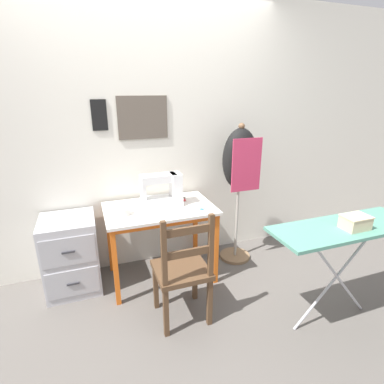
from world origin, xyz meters
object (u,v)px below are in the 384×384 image
at_px(wooden_chair, 183,271).
at_px(storage_box, 355,222).
at_px(sewing_machine, 164,191).
at_px(dress_form, 240,165).
at_px(scissors, 205,208).
at_px(ironing_board, 345,231).
at_px(fabric_bowl, 123,211).
at_px(thread_spool_near_machine, 184,199).
at_px(filing_cabinet, 71,254).

relative_size(wooden_chair, storage_box, 4.97).
xyz_separation_m(sewing_machine, dress_form, (0.77, 0.02, 0.16)).
xyz_separation_m(sewing_machine, scissors, (0.32, -0.21, -0.14)).
bearing_deg(ironing_board, fabric_bowl, 146.25).
relative_size(thread_spool_near_machine, filing_cabinet, 0.06).
bearing_deg(ironing_board, scissors, 130.96).
relative_size(scissors, storage_box, 0.82).
relative_size(thread_spool_near_machine, storage_box, 0.23).
bearing_deg(wooden_chair, ironing_board, -20.33).
distance_m(wooden_chair, filing_cabinet, 1.08).
relative_size(sewing_machine, storage_box, 2.02).
height_order(thread_spool_near_machine, filing_cabinet, thread_spool_near_machine).
relative_size(filing_cabinet, dress_form, 0.48).
bearing_deg(dress_form, storage_box, -75.44).
bearing_deg(ironing_board, filing_cabinet, 149.57).
distance_m(fabric_bowl, dress_form, 1.19).
relative_size(fabric_bowl, thread_spool_near_machine, 2.88).
xyz_separation_m(thread_spool_near_machine, dress_form, (0.57, -0.02, 0.29)).
bearing_deg(filing_cabinet, sewing_machine, -4.34).
relative_size(dress_form, storage_box, 7.67).
relative_size(filing_cabinet, ironing_board, 0.61).
relative_size(wooden_chair, ironing_board, 0.83).
height_order(scissors, dress_form, dress_form).
relative_size(wooden_chair, filing_cabinet, 1.36).
xyz_separation_m(scissors, thread_spool_near_machine, (-0.11, 0.25, 0.01)).
distance_m(dress_form, storage_box, 1.17).
xyz_separation_m(scissors, storage_box, (0.75, -0.89, 0.14)).
xyz_separation_m(wooden_chair, dress_form, (0.81, 0.67, 0.59)).
bearing_deg(wooden_chair, sewing_machine, 86.69).
bearing_deg(ironing_board, sewing_machine, 135.06).
distance_m(wooden_chair, dress_form, 1.20).
xyz_separation_m(sewing_machine, fabric_bowl, (-0.38, -0.09, -0.11)).
relative_size(dress_form, ironing_board, 1.28).
bearing_deg(scissors, sewing_machine, 147.19).
bearing_deg(thread_spool_near_machine, dress_form, -1.79).
distance_m(sewing_machine, storage_box, 1.53).
distance_m(filing_cabinet, storage_box, 2.29).
bearing_deg(wooden_chair, dress_form, 39.57).
relative_size(sewing_machine, wooden_chair, 0.41).
height_order(filing_cabinet, storage_box, storage_box).
height_order(filing_cabinet, ironing_board, ironing_board).
bearing_deg(fabric_bowl, dress_form, 5.78).
bearing_deg(scissors, storage_box, -50.19).
xyz_separation_m(scissors, dress_form, (0.45, 0.23, 0.30)).
relative_size(sewing_machine, dress_form, 0.26).
bearing_deg(filing_cabinet, thread_spool_near_machine, -1.16).
bearing_deg(filing_cabinet, wooden_chair, -41.35).
bearing_deg(ironing_board, wooden_chair, 159.67).
bearing_deg(sewing_machine, fabric_bowl, -166.42).
height_order(scissors, filing_cabinet, scissors).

